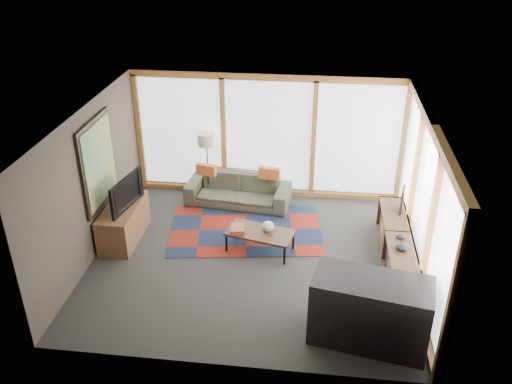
# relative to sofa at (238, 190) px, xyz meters

# --- Properties ---
(ground) EXTENTS (5.50, 5.50, 0.00)m
(ground) POSITION_rel_sofa_xyz_m (0.55, -1.94, -0.31)
(ground) COLOR #2B2B29
(ground) RESTS_ON ground
(room_envelope) EXTENTS (5.52, 5.02, 2.62)m
(room_envelope) POSITION_rel_sofa_xyz_m (1.05, -1.37, 1.23)
(room_envelope) COLOR #41382F
(room_envelope) RESTS_ON ground
(rug) EXTENTS (3.06, 2.20, 0.01)m
(rug) POSITION_rel_sofa_xyz_m (0.30, -1.03, -0.30)
(rug) COLOR maroon
(rug) RESTS_ON ground
(sofa) EXTENTS (2.17, 1.03, 0.61)m
(sofa) POSITION_rel_sofa_xyz_m (0.00, 0.00, 0.00)
(sofa) COLOR #35372B
(sofa) RESTS_ON ground
(pillow_left) EXTENTS (0.43, 0.21, 0.23)m
(pillow_left) POSITION_rel_sofa_xyz_m (-0.64, -0.01, 0.42)
(pillow_left) COLOR #BC5A23
(pillow_left) RESTS_ON sofa
(pillow_right) EXTENTS (0.43, 0.17, 0.23)m
(pillow_right) POSITION_rel_sofa_xyz_m (0.63, -0.01, 0.42)
(pillow_right) COLOR #BC5A23
(pillow_right) RESTS_ON sofa
(floor_lamp) EXTENTS (0.36, 0.36, 1.45)m
(floor_lamp) POSITION_rel_sofa_xyz_m (-0.65, 0.17, 0.42)
(floor_lamp) COLOR #33251B
(floor_lamp) RESTS_ON ground
(coffee_table) EXTENTS (1.26, 0.84, 0.39)m
(coffee_table) POSITION_rel_sofa_xyz_m (0.64, -1.67, -0.11)
(coffee_table) COLOR black
(coffee_table) RESTS_ON ground
(book_stack) EXTENTS (0.27, 0.32, 0.10)m
(book_stack) POSITION_rel_sofa_xyz_m (0.25, -1.71, 0.13)
(book_stack) COLOR brown
(book_stack) RESTS_ON coffee_table
(vase) EXTENTS (0.22, 0.22, 0.18)m
(vase) POSITION_rel_sofa_xyz_m (0.77, -1.62, 0.17)
(vase) COLOR beige
(vase) RESTS_ON coffee_table
(bookshelf) EXTENTS (0.45, 2.46, 0.62)m
(bookshelf) POSITION_rel_sofa_xyz_m (2.98, -1.74, 0.00)
(bookshelf) COLOR black
(bookshelf) RESTS_ON ground
(bowl_a) EXTENTS (0.24, 0.24, 0.10)m
(bowl_a) POSITION_rel_sofa_xyz_m (2.97, -2.28, 0.36)
(bowl_a) COLOR black
(bowl_a) RESTS_ON bookshelf
(bowl_b) EXTENTS (0.18, 0.18, 0.07)m
(bowl_b) POSITION_rel_sofa_xyz_m (2.99, -1.95, 0.35)
(bowl_b) COLOR black
(bowl_b) RESTS_ON bookshelf
(shelf_picture) EXTENTS (0.11, 0.34, 0.44)m
(shelf_picture) POSITION_rel_sofa_xyz_m (3.10, -1.03, 0.53)
(shelf_picture) COLOR black
(shelf_picture) RESTS_ON bookshelf
(tv_console) EXTENTS (0.56, 1.34, 0.67)m
(tv_console) POSITION_rel_sofa_xyz_m (-1.87, -1.58, 0.03)
(tv_console) COLOR brown
(tv_console) RESTS_ON ground
(television) EXTENTS (0.33, 1.03, 0.59)m
(television) POSITION_rel_sofa_xyz_m (-1.83, -1.57, 0.66)
(television) COLOR black
(television) RESTS_ON tv_console
(bar_counter) EXTENTS (1.71, 1.03, 1.01)m
(bar_counter) POSITION_rel_sofa_xyz_m (2.40, -3.70, 0.20)
(bar_counter) COLOR black
(bar_counter) RESTS_ON ground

